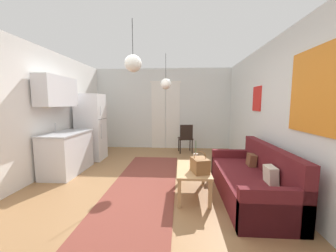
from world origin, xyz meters
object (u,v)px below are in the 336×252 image
object	(u,v)px
bamboo_vase	(196,160)
couch	(253,182)
pendant_lamp_near	(133,63)
coffee_table	(193,172)
handbag	(200,165)
accent_chair	(186,137)
pendant_lamp_far	(166,84)
refrigerator	(91,127)

from	to	relation	value
bamboo_vase	couch	bearing A→B (deg)	-11.25
bamboo_vase	pendant_lamp_near	bearing A→B (deg)	-151.12
couch	pendant_lamp_near	bearing A→B (deg)	-169.74
coffee_table	handbag	distance (m)	0.28
coffee_table	bamboo_vase	bearing A→B (deg)	67.14
bamboo_vase	accent_chair	distance (m)	2.64
coffee_table	bamboo_vase	world-z (taller)	bamboo_vase
couch	pendant_lamp_far	bearing A→B (deg)	133.77
couch	pendant_lamp_far	distance (m)	2.74
couch	coffee_table	bearing A→B (deg)	176.19
bamboo_vase	coffee_table	bearing A→B (deg)	-112.86
accent_chair	pendant_lamp_far	xyz separation A→B (m)	(-0.51, -1.24, 1.46)
handbag	pendant_lamp_near	size ratio (longest dim) A/B	0.48
couch	refrigerator	size ratio (longest dim) A/B	1.11
bamboo_vase	pendant_lamp_far	xyz separation A→B (m)	(-0.61, 1.39, 1.39)
refrigerator	pendant_lamp_far	bearing A→B (deg)	-11.39
bamboo_vase	refrigerator	world-z (taller)	refrigerator
coffee_table	bamboo_vase	xyz separation A→B (m)	(0.05, 0.12, 0.17)
bamboo_vase	refrigerator	size ratio (longest dim) A/B	0.25
bamboo_vase	pendant_lamp_far	bearing A→B (deg)	113.61
refrigerator	accent_chair	size ratio (longest dim) A/B	2.00
refrigerator	bamboo_vase	bearing A→B (deg)	-34.31
accent_chair	pendant_lamp_near	world-z (taller)	pendant_lamp_near
refrigerator	accent_chair	xyz separation A→B (m)	(2.54, 0.84, -0.39)
bamboo_vase	pendant_lamp_near	xyz separation A→B (m)	(-0.92, -0.51, 1.49)
couch	bamboo_vase	world-z (taller)	bamboo_vase
couch	bamboo_vase	bearing A→B (deg)	168.75
handbag	pendant_lamp_far	distance (m)	2.29
handbag	coffee_table	bearing A→B (deg)	114.47
coffee_table	handbag	world-z (taller)	handbag
coffee_table	pendant_lamp_near	bearing A→B (deg)	-155.78
coffee_table	pendant_lamp_near	size ratio (longest dim) A/B	1.31
couch	pendant_lamp_far	world-z (taller)	pendant_lamp_far
refrigerator	pendant_lamp_near	distance (m)	3.10
coffee_table	accent_chair	size ratio (longest dim) A/B	1.06
refrigerator	pendant_lamp_far	world-z (taller)	pendant_lamp_far
handbag	pendant_lamp_near	bearing A→B (deg)	-168.63
coffee_table	accent_chair	bearing A→B (deg)	90.97
refrigerator	pendant_lamp_far	size ratio (longest dim) A/B	2.16
pendant_lamp_near	pendant_lamp_far	world-z (taller)	same
coffee_table	couch	bearing A→B (deg)	-3.81
pendant_lamp_near	pendant_lamp_far	bearing A→B (deg)	80.74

